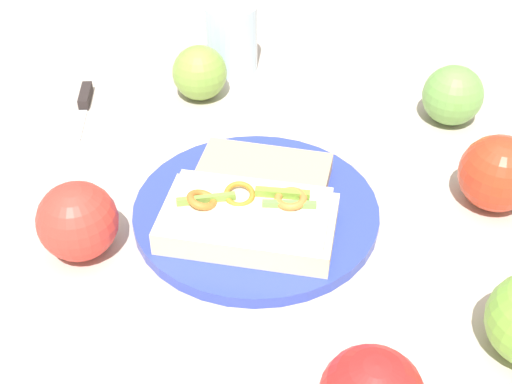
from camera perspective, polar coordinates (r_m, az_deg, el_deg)
ground_plane at (r=0.74m, az=0.00°, el=-1.98°), size 2.00×2.00×0.00m
plate at (r=0.74m, az=0.00°, el=-1.59°), size 0.26×0.26×0.01m
sandwich at (r=0.69m, az=-0.66°, el=-2.24°), size 0.20×0.18×0.05m
bread_slice_side at (r=0.76m, az=0.61°, el=1.44°), size 0.17×0.15×0.02m
apple_0 at (r=0.70m, az=-14.52°, el=-2.35°), size 0.11×0.11×0.08m
apple_2 at (r=0.92m, az=-4.68°, el=9.79°), size 0.10×0.10×0.07m
apple_3 at (r=0.90m, az=15.95°, el=7.69°), size 0.10×0.10×0.08m
apple_5 at (r=0.78m, az=19.36°, el=1.47°), size 0.09×0.09×0.08m
drinking_glass at (r=0.99m, az=-2.04°, el=12.63°), size 0.07×0.07×0.10m
knife at (r=0.94m, az=-14.09°, el=7.14°), size 0.10×0.09×0.01m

